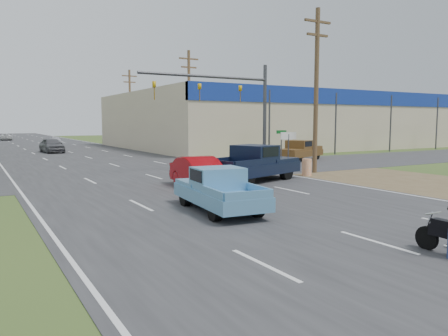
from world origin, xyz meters
TOP-DOWN VIEW (x-y plane):
  - ground at (0.00, 0.00)m, footprint 200.00×200.00m
  - main_road at (0.00, 40.00)m, footprint 15.00×180.00m
  - cross_road at (0.00, 18.00)m, footprint 120.00×10.00m
  - dirt_verge at (11.00, 10.00)m, footprint 8.00×18.00m
  - big_box_store at (32.00, 39.93)m, footprint 50.00×28.10m
  - utility_pole_1 at (9.50, 13.00)m, footprint 2.00×0.28m
  - utility_pole_2 at (9.50, 31.00)m, footprint 2.00×0.28m
  - utility_pole_3 at (9.50, 49.00)m, footprint 2.00×0.28m
  - tree_3 at (55.00, 70.00)m, footprint 8.40×8.40m
  - tree_5 at (30.00, 95.00)m, footprint 7.98×7.98m
  - barrel_0 at (8.00, 12.00)m, footprint 0.56×0.56m
  - barrel_1 at (8.40, 20.50)m, footprint 0.56×0.56m
  - lane_sign at (8.20, 14.00)m, footprint 1.20×0.08m
  - street_name_sign at (8.80, 15.50)m, footprint 0.80×0.08m
  - signal_mast at (5.82, 17.00)m, footprint 9.12×0.40m
  - red_convertible at (0.38, 10.79)m, footprint 1.79×4.56m
  - blue_pickup at (-1.54, 5.73)m, footprint 2.26×4.84m
  - navy_pickup at (4.02, 11.56)m, footprint 6.23×3.98m
  - brown_pickup at (14.35, 20.36)m, footprint 5.37×3.65m
  - distant_car_grey at (-1.78, 40.28)m, footprint 2.19×4.63m
  - distant_car_silver at (0.90, 54.97)m, footprint 2.24×4.38m
  - distant_car_white at (-3.74, 77.21)m, footprint 1.97×4.20m

SIDE VIEW (x-z plane):
  - ground at x=0.00m, z-range 0.00..0.00m
  - dirt_verge at x=11.00m, z-range 0.00..0.01m
  - cross_road at x=0.00m, z-range 0.00..0.02m
  - main_road at x=0.00m, z-range 0.00..0.02m
  - barrel_0 at x=8.00m, z-range 0.00..1.00m
  - barrel_1 at x=8.40m, z-range 0.00..1.00m
  - distant_car_white at x=-3.74m, z-range 0.00..1.16m
  - distant_car_silver at x=0.90m, z-range 0.00..1.22m
  - red_convertible at x=0.38m, z-range 0.00..1.48m
  - distant_car_grey at x=-1.78m, z-range 0.00..1.53m
  - blue_pickup at x=-1.54m, z-range 0.01..1.56m
  - brown_pickup at x=14.35m, z-range 0.01..1.67m
  - navy_pickup at x=4.02m, z-range 0.01..1.94m
  - street_name_sign at x=8.80m, z-range 0.30..2.91m
  - lane_sign at x=8.20m, z-range 0.64..3.16m
  - big_box_store at x=32.00m, z-range 0.01..6.61m
  - signal_mast at x=5.82m, z-range 1.30..8.30m
  - utility_pole_1 at x=9.50m, z-range 0.32..10.32m
  - utility_pole_2 at x=9.50m, z-range 0.32..10.32m
  - utility_pole_3 at x=9.50m, z-range 0.32..10.32m
  - tree_5 at x=30.00m, z-range 0.94..10.82m
  - tree_3 at x=55.00m, z-range 0.99..11.39m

